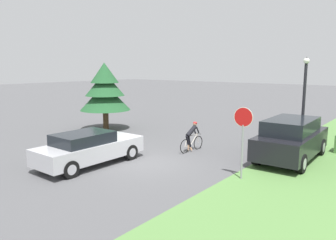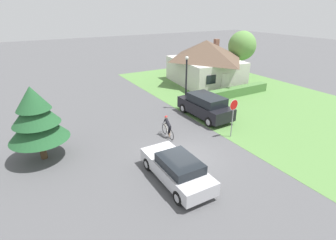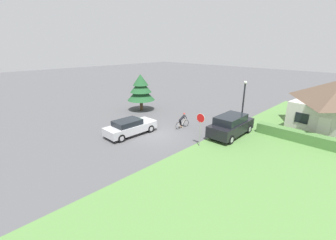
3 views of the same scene
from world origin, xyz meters
name	(u,v)px [view 3 (image 3 of 3)]	position (x,y,z in m)	size (l,w,h in m)	color
ground_plane	(157,134)	(0.00, 0.00, 0.00)	(140.00, 140.00, 0.00)	#515154
grass_verge_right	(319,165)	(11.80, 4.00, 0.01)	(16.00, 36.00, 0.01)	#568442
hedge_row	(312,140)	(10.54, 7.35, 0.44)	(8.79, 0.90, 0.88)	#4C7A3D
sedan_left_lane	(130,127)	(-1.67, -1.67, 0.73)	(1.93, 4.73, 1.44)	#BCBCC1
cyclist	(182,121)	(0.48, 2.96, 0.71)	(0.44, 1.78, 1.48)	black
parked_suv_right	(231,125)	(4.85, 4.47, 0.96)	(2.21, 5.04, 1.89)	black
stop_sign	(200,123)	(4.26, 0.73, 1.93)	(0.73, 0.07, 2.72)	gray
street_lamp	(243,101)	(4.59, 6.92, 2.73)	(0.30, 0.30, 4.67)	black
conifer_tall_near	(141,89)	(-7.34, 4.20, 2.64)	(3.32, 3.32, 4.44)	#4C3823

